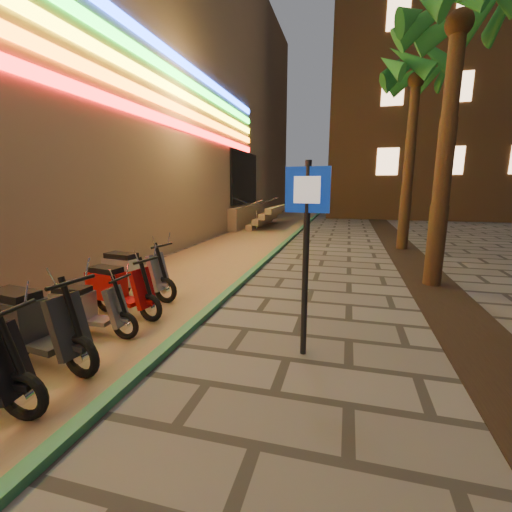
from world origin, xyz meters
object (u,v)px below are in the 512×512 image
(scooter_7, at_px, (86,308))
(scooter_9, at_px, (132,273))
(scooter_6, at_px, (31,325))
(pedestrian_sign, at_px, (306,233))
(scooter_8, at_px, (117,289))

(scooter_7, bearing_deg, scooter_9, 101.28)
(scooter_6, relative_size, scooter_9, 1.04)
(pedestrian_sign, bearing_deg, scooter_7, -169.75)
(pedestrian_sign, distance_m, scooter_7, 3.67)
(scooter_6, xyz_separation_m, scooter_9, (-0.39, 2.78, -0.02))
(scooter_6, relative_size, scooter_8, 1.12)
(pedestrian_sign, distance_m, scooter_9, 4.30)
(scooter_7, bearing_deg, scooter_6, -92.10)
(pedestrian_sign, xyz_separation_m, scooter_8, (-3.51, 0.62, -1.23))
(pedestrian_sign, bearing_deg, scooter_8, 175.74)
(scooter_6, distance_m, scooter_9, 2.81)
(scooter_7, xyz_separation_m, scooter_8, (-0.09, 0.89, 0.06))
(scooter_9, bearing_deg, scooter_7, -69.29)
(pedestrian_sign, height_order, scooter_8, pedestrian_sign)
(scooter_9, bearing_deg, pedestrian_sign, -13.89)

